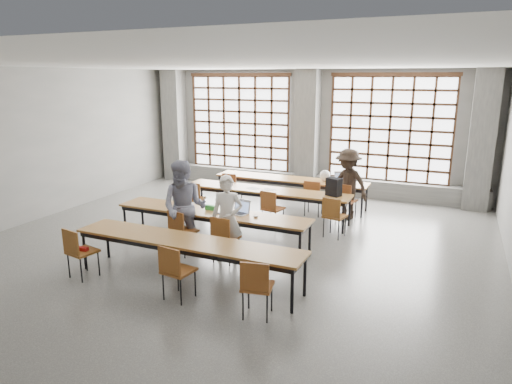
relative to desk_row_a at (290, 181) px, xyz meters
The scene contains 38 objects.
floor 3.66m from the desk_row_a, 91.42° to the right, with size 11.00×11.00×0.00m, color #50504E.
ceiling 4.58m from the desk_row_a, 91.42° to the right, with size 11.00×11.00×0.00m, color silver.
wall_back 2.19m from the desk_row_a, 92.68° to the left, with size 10.00×10.00×0.00m, color slate.
wall_left 6.33m from the desk_row_a, 144.75° to the right, with size 11.00×11.00×0.00m, color slate.
column_left 4.99m from the desk_row_a, 160.52° to the left, with size 0.60×0.55×3.50m, color #4F4F4D.
column_mid 1.95m from the desk_row_a, 93.14° to the left, with size 0.60×0.55×3.50m, color #4F4F4D.
column_right 4.82m from the desk_row_a, 20.20° to the left, with size 0.60×0.55×3.50m, color #4F4F4D.
window_left 3.21m from the desk_row_a, 142.05° to the left, with size 3.32×0.12×3.00m.
window_right 3.09m from the desk_row_a, 40.18° to the left, with size 3.32×0.12×3.00m.
sill_ledge 1.76m from the desk_row_a, 93.00° to the left, with size 9.80×0.35×0.50m, color #4F4F4D.
desk_row_a is the anchor object (origin of this frame).
desk_row_b 1.34m from the desk_row_a, 95.70° to the right, with size 4.00×0.70×0.73m.
desk_row_c 3.45m from the desk_row_a, 96.78° to the right, with size 4.00×0.70×0.73m.
desk_row_d 5.00m from the desk_row_a, 89.90° to the right, with size 4.00×0.70×0.73m.
chair_back_left 1.54m from the desk_row_a, 155.82° to the right, with size 0.43×0.43×0.88m.
chair_back_mid 1.03m from the desk_row_a, 38.08° to the right, with size 0.44×0.44×0.88m.
chair_back_right 1.71m from the desk_row_a, 21.62° to the right, with size 0.50×0.50×0.88m.
chair_mid_left 2.61m from the desk_row_a, 131.24° to the right, with size 0.50×0.50×0.88m.
chair_mid_centre 1.98m from the desk_row_a, 82.64° to the right, with size 0.49×0.49×0.88m.
chair_mid_right 2.57m from the desk_row_a, 49.83° to the right, with size 0.49×0.49×0.88m.
chair_front_left 4.12m from the desk_row_a, 100.13° to the right, with size 0.50×0.50×0.88m.
chair_front_right 4.06m from the desk_row_a, 87.36° to the right, with size 0.45×0.46×0.88m.
chair_near_left 5.88m from the desk_row_a, 106.86° to the right, with size 0.49×0.49×0.88m.
chair_near_mid 5.64m from the desk_row_a, 87.97° to the right, with size 0.47×0.47×0.88m.
chair_near_right 5.83m from the desk_row_a, 74.85° to the right, with size 0.49×0.50×0.88m.
student_male 3.93m from the desk_row_a, 87.19° to the right, with size 0.58×0.38×1.59m, color silver.
student_female 4.00m from the desk_row_a, 100.21° to the right, with size 0.87×0.68×1.80m, color #191E4C.
student_back 1.69m from the desk_row_a, 17.35° to the right, with size 1.08×0.62×1.67m, color black.
laptop_front 3.32m from the desk_row_a, 87.33° to the right, with size 0.41×0.37×0.26m.
laptop_back 1.33m from the desk_row_a, ahead, with size 0.46×0.43×0.26m.
mouse 3.49m from the desk_row_a, 81.05° to the right, with size 0.10×0.06×0.04m, color silver.
green_box 3.38m from the desk_row_a, 97.78° to the right, with size 0.25×0.09×0.09m, color #2A822F.
phone 3.53m from the desk_row_a, 93.69° to the right, with size 0.13×0.06×0.01m, color black.
paper_sheet_b 1.45m from the desk_row_a, 107.40° to the right, with size 0.30×0.21×0.00m, color white.
paper_sheet_c 1.33m from the desk_row_a, 91.41° to the right, with size 0.30×0.21×0.00m, color silver.
backpack 1.97m from the desk_row_a, 41.11° to the right, with size 0.32×0.20×0.40m, color black.
plastic_bag 0.93m from the desk_row_a, ahead, with size 0.26×0.21×0.29m, color white.
red_pouch 5.81m from the desk_row_a, 106.94° to the right, with size 0.20×0.08×0.06m, color maroon.
Camera 1 is at (3.95, -7.30, 3.29)m, focal length 32.00 mm.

